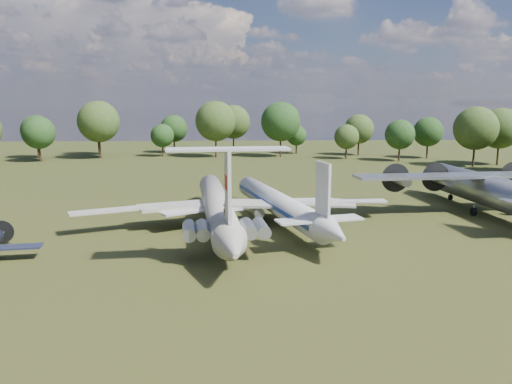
{
  "coord_description": "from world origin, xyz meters",
  "views": [
    {
      "loc": [
        6.22,
        -60.1,
        15.44
      ],
      "look_at": [
        9.19,
        -1.54,
        5.0
      ],
      "focal_mm": 35.0,
      "sensor_mm": 36.0,
      "label": 1
    }
  ],
  "objects_px": {
    "tu104_jet": "(278,208)",
    "an12_transport": "(488,195)",
    "person_on_il62": "(226,208)",
    "il62_airliner": "(217,211)"
  },
  "relations": [
    {
      "from": "tu104_jet",
      "to": "an12_transport",
      "type": "distance_m",
      "value": 30.39
    },
    {
      "from": "tu104_jet",
      "to": "an12_transport",
      "type": "relative_size",
      "value": 0.96
    },
    {
      "from": "tu104_jet",
      "to": "person_on_il62",
      "type": "distance_m",
      "value": 16.99
    },
    {
      "from": "il62_airliner",
      "to": "tu104_jet",
      "type": "xyz_separation_m",
      "value": [
        7.83,
        2.72,
        -0.23
      ]
    },
    {
      "from": "an12_transport",
      "to": "person_on_il62",
      "type": "xyz_separation_m",
      "value": [
        -36.77,
        -19.32,
        2.52
      ]
    },
    {
      "from": "il62_airliner",
      "to": "tu104_jet",
      "type": "distance_m",
      "value": 8.29
    },
    {
      "from": "tu104_jet",
      "to": "person_on_il62",
      "type": "relative_size",
      "value": 25.79
    },
    {
      "from": "an12_transport",
      "to": "tu104_jet",
      "type": "bearing_deg",
      "value": -176.46
    },
    {
      "from": "tu104_jet",
      "to": "person_on_il62",
      "type": "bearing_deg",
      "value": -127.07
    },
    {
      "from": "tu104_jet",
      "to": "il62_airliner",
      "type": "bearing_deg",
      "value": -174.4
    }
  ]
}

